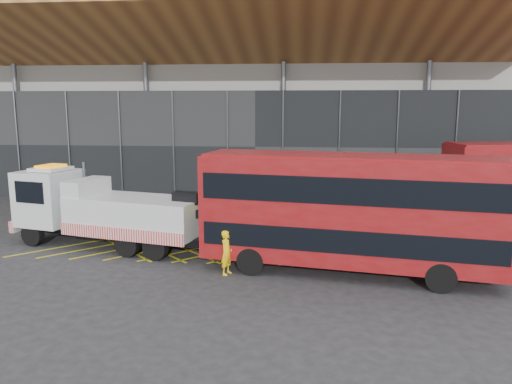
# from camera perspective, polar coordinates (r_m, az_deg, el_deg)

# --- Properties ---
(ground_plane) EXTENTS (120.00, 120.00, 0.00)m
(ground_plane) POSITION_cam_1_polar(r_m,az_deg,el_deg) (26.13, -6.91, -5.65)
(ground_plane) COLOR #262628
(road_markings) EXTENTS (23.16, 7.16, 0.01)m
(road_markings) POSITION_cam_1_polar(r_m,az_deg,el_deg) (25.65, 0.13, -5.86)
(road_markings) COLOR gold
(road_markings) RESTS_ON ground_plane
(construction_building) EXTENTS (55.00, 23.97, 18.00)m
(construction_building) POSITION_cam_1_polar(r_m,az_deg,el_deg) (43.17, 0.72, 12.57)
(construction_building) COLOR #999A94
(construction_building) RESTS_ON ground_plane
(recovery_truck) EXTENTS (11.61, 5.11, 4.05)m
(recovery_truck) POSITION_cam_1_polar(r_m,az_deg,el_deg) (25.86, -17.22, -1.93)
(recovery_truck) COLOR black
(recovery_truck) RESTS_ON ground_plane
(bus_towed) EXTENTS (12.56, 4.93, 4.99)m
(bus_towed) POSITION_cam_1_polar(r_m,az_deg,el_deg) (20.87, 10.65, -1.89)
(bus_towed) COLOR maroon
(bus_towed) RESTS_ON ground_plane
(worker) EXTENTS (0.66, 0.80, 1.87)m
(worker) POSITION_cam_1_polar(r_m,az_deg,el_deg) (20.89, -3.35, -6.92)
(worker) COLOR yellow
(worker) RESTS_ON ground_plane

